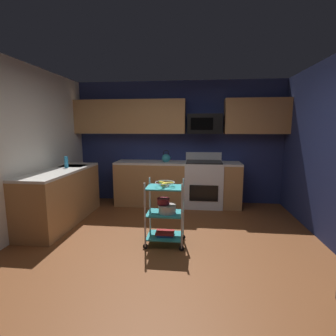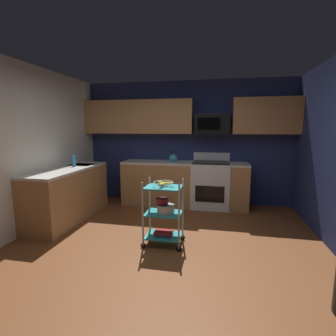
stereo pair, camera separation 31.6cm
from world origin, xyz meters
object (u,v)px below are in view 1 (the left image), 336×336
object	(u,v)px
fruit_bowl	(165,183)
oven_range	(203,183)
book_stack	(165,233)
kettle	(166,158)
mixing_bowl_large	(167,209)
mixing_bowl_small	(163,201)
rolling_cart	(165,213)
microwave	(205,124)
dish_soap_bottle	(66,162)

from	to	relation	value
fruit_bowl	oven_range	bearing A→B (deg)	72.91
book_stack	kettle	xyz separation A→B (m)	(-0.21, 1.87, 0.84)
fruit_bowl	mixing_bowl_large	xyz separation A→B (m)	(0.03, 0.00, -0.36)
oven_range	kettle	distance (m)	0.94
mixing_bowl_small	fruit_bowl	bearing A→B (deg)	-52.21
oven_range	rolling_cart	bearing A→B (deg)	-107.09
oven_range	kettle	size ratio (longest dim) A/B	4.17
microwave	mixing_bowl_large	xyz separation A→B (m)	(-0.55, -1.98, -1.18)
oven_range	kettle	bearing A→B (deg)	-179.72
dish_soap_bottle	mixing_bowl_small	bearing A→B (deg)	-24.69
oven_range	book_stack	bearing A→B (deg)	-107.09
oven_range	rolling_cart	world-z (taller)	oven_range
microwave	kettle	size ratio (longest dim) A/B	2.65
microwave	mixing_bowl_small	distance (m)	2.30
mixing_bowl_large	kettle	distance (m)	1.94
book_stack	kettle	distance (m)	2.06
mixing_bowl_small	dish_soap_bottle	bearing A→B (deg)	155.31
microwave	mixing_bowl_small	size ratio (longest dim) A/B	3.85
microwave	rolling_cart	distance (m)	2.41
rolling_cart	dish_soap_bottle	world-z (taller)	dish_soap_bottle
rolling_cart	mixing_bowl_large	xyz separation A→B (m)	(0.03, 0.00, 0.07)
fruit_bowl	mixing_bowl_small	size ratio (longest dim) A/B	1.49
oven_range	fruit_bowl	bearing A→B (deg)	-107.09
fruit_bowl	kettle	bearing A→B (deg)	96.31
rolling_cart	mixing_bowl_large	distance (m)	0.07
rolling_cart	mixing_bowl_small	world-z (taller)	rolling_cart
fruit_bowl	book_stack	xyz separation A→B (m)	(-0.00, 0.00, -0.72)
kettle	fruit_bowl	bearing A→B (deg)	-83.69
fruit_bowl	dish_soap_bottle	size ratio (longest dim) A/B	1.36
mixing_bowl_large	kettle	xyz separation A→B (m)	(-0.24, 1.87, 0.48)
rolling_cart	dish_soap_bottle	bearing A→B (deg)	154.78
mixing_bowl_small	dish_soap_bottle	world-z (taller)	dish_soap_bottle
microwave	mixing_bowl_large	bearing A→B (deg)	-105.46
mixing_bowl_large	mixing_bowl_small	xyz separation A→B (m)	(-0.05, 0.03, 0.10)
microwave	dish_soap_bottle	xyz separation A→B (m)	(-2.45, -1.09, -0.68)
rolling_cart	fruit_bowl	world-z (taller)	rolling_cart
dish_soap_bottle	kettle	bearing A→B (deg)	30.57
oven_range	mixing_bowl_small	world-z (taller)	oven_range
mixing_bowl_small	kettle	distance (m)	1.88
microwave	rolling_cart	world-z (taller)	microwave
oven_range	dish_soap_bottle	xyz separation A→B (m)	(-2.45, -0.99, 0.54)
microwave	mixing_bowl_small	bearing A→B (deg)	-107.16
microwave	fruit_bowl	distance (m)	2.22
mixing_bowl_large	dish_soap_bottle	distance (m)	2.16
book_stack	fruit_bowl	bearing A→B (deg)	-82.87
oven_range	mixing_bowl_small	distance (m)	1.94
fruit_bowl	mixing_bowl_large	distance (m)	0.36
oven_range	book_stack	xyz separation A→B (m)	(-0.58, -1.87, -0.32)
mixing_bowl_large	dish_soap_bottle	xyz separation A→B (m)	(-1.90, 0.88, 0.50)
rolling_cart	book_stack	world-z (taller)	rolling_cart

